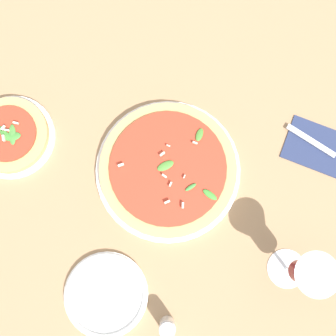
{
  "coord_description": "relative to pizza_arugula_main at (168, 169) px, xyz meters",
  "views": [
    {
      "loc": [
        0.02,
        -0.14,
        0.83
      ],
      "look_at": [
        -0.01,
        0.01,
        0.03
      ],
      "focal_mm": 42.0,
      "sensor_mm": 36.0,
      "label": 1
    }
  ],
  "objects": [
    {
      "name": "shaker_pepper",
      "position": [
        0.05,
        -0.31,
        0.02
      ],
      "size": [
        0.03,
        0.03,
        0.07
      ],
      "color": "silver",
      "rests_on": "ground_plane"
    },
    {
      "name": "fork",
      "position": [
        0.33,
        0.11,
        -0.01
      ],
      "size": [
        0.18,
        0.09,
        0.0
      ],
      "rotation": [
        0.0,
        0.0,
        -0.42
      ],
      "color": "silver",
      "rests_on": "ground_plane"
    },
    {
      "name": "pizza_arugula_main",
      "position": [
        0.0,
        0.0,
        0.0
      ],
      "size": [
        0.31,
        0.31,
        0.05
      ],
      "color": "white",
      "rests_on": "ground_plane"
    },
    {
      "name": "napkin",
      "position": [
        0.32,
        0.11,
        -0.01
      ],
      "size": [
        0.17,
        0.13,
        0.01
      ],
      "rotation": [
        0.0,
        0.0,
        -0.2
      ],
      "color": "navy",
      "rests_on": "ground_plane"
    },
    {
      "name": "ground_plane",
      "position": [
        0.01,
        -0.01,
        -0.02
      ],
      "size": [
        6.0,
        6.0,
        0.0
      ],
      "primitive_type": "plane",
      "color": "#9E7A56"
    },
    {
      "name": "pizza_personal_side",
      "position": [
        -0.35,
        0.01,
        -0.0
      ],
      "size": [
        0.19,
        0.19,
        0.05
      ],
      "color": "white",
      "rests_on": "ground_plane"
    },
    {
      "name": "wine_glass",
      "position": [
        0.28,
        -0.16,
        0.1
      ],
      "size": [
        0.08,
        0.08,
        0.17
      ],
      "color": "white",
      "rests_on": "ground_plane"
    },
    {
      "name": "side_plate_white",
      "position": [
        -0.08,
        -0.27,
        -0.01
      ],
      "size": [
        0.17,
        0.17,
        0.02
      ],
      "color": "white",
      "rests_on": "ground_plane"
    }
  ]
}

